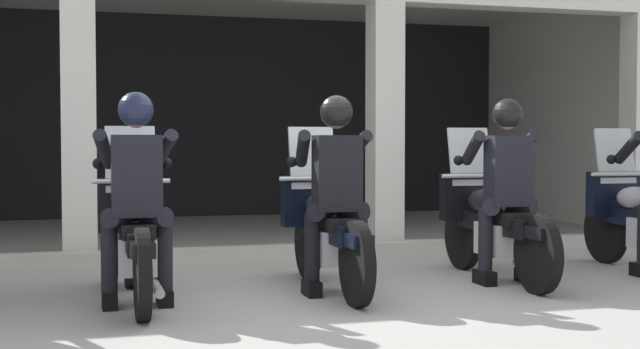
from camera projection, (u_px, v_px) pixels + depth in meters
name	position (u px, v px, depth m)	size (l,w,h in m)	color
ground_plane	(258.00, 248.00, 9.87)	(80.00, 80.00, 0.00)	#999993
station_building	(204.00, 71.00, 12.05)	(11.24, 5.29, 3.39)	black
kerb_strip	(248.00, 252.00, 9.02)	(10.74, 0.24, 0.12)	#B7B5AD
motorcycle_left	(135.00, 235.00, 6.65)	(0.62, 2.04, 1.35)	black
police_officer_left	(136.00, 180.00, 6.36)	(0.63, 0.61, 1.58)	black
motorcycle_center	(326.00, 228.00, 7.15)	(0.62, 2.04, 1.35)	black
police_officer_center	(336.00, 177.00, 6.86)	(0.63, 0.61, 1.58)	black
motorcycle_right	(491.00, 222.00, 7.68)	(0.62, 2.04, 1.35)	black
police_officer_right	(506.00, 174.00, 7.39)	(0.63, 0.61, 1.58)	black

